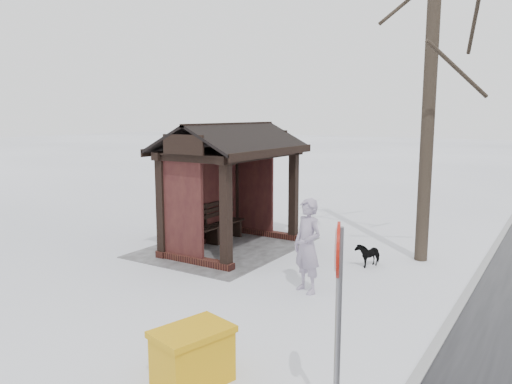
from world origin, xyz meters
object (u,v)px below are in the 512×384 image
grit_bin (193,356)px  bus_shelter (226,161)px  dog (368,254)px  road_sign (338,281)px  pedestrian (307,246)px

grit_bin → bus_shelter: bearing=-133.3°
dog → grit_bin: size_ratio=0.58×
grit_bin → road_sign: road_sign is taller
dog → road_sign: 6.08m
dog → pedestrian: bearing=-81.3°
pedestrian → road_sign: 4.15m
grit_bin → road_sign: (-0.13, 1.82, 1.26)m
bus_shelter → grit_bin: bearing=31.8°
dog → road_sign: size_ratio=0.28×
pedestrian → grit_bin: 3.69m
pedestrian → dog: 2.30m
bus_shelter → dog: bearing=97.0°
bus_shelter → dog: 4.00m
pedestrian → dog: (-2.17, 0.41, -0.63)m
pedestrian → grit_bin: (3.65, 0.26, -0.52)m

